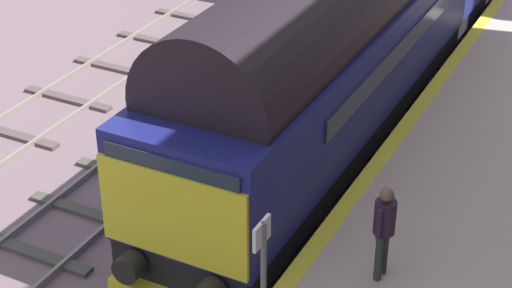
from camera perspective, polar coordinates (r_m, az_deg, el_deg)
name	(u,v)px	position (r m, az deg, el deg)	size (l,w,h in m)	color
ground_plane	(247,238)	(16.20, -0.60, -6.29)	(140.00, 140.00, 0.00)	#68555C
track_main	(247,236)	(16.17, -0.60, -6.13)	(2.50, 60.00, 0.15)	gray
track_adjacent_west	(106,192)	(17.65, -9.95, -3.20)	(2.50, 60.00, 0.15)	slate
station_platform	(435,272)	(14.91, 11.86, -8.36)	(4.00, 44.00, 1.01)	#B9A79B
diesel_locomotive	(379,1)	(20.48, 8.20, 9.44)	(2.74, 18.72, 4.68)	black
platform_number_sign	(263,269)	(11.54, 0.46, -8.31)	(0.10, 0.44, 2.20)	slate
waiting_passenger	(384,225)	(13.27, 8.55, -5.34)	(0.36, 0.51, 1.64)	#2B3132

